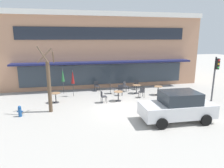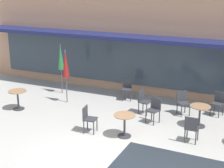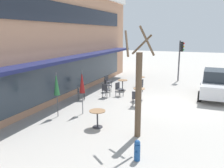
% 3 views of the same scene
% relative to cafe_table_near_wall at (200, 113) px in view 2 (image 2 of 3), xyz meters
% --- Properties ---
extents(ground_plane, '(80.00, 80.00, 0.00)m').
position_rel_cafe_table_near_wall_xyz_m(ground_plane, '(-2.32, -3.43, -0.52)').
color(ground_plane, '#ADA8A0').
extents(building_facade, '(19.49, 9.10, 7.14)m').
position_rel_cafe_table_near_wall_xyz_m(building_facade, '(-2.32, 6.53, 3.06)').
color(building_facade, tan).
rests_on(building_facade, ground).
extents(cafe_table_near_wall, '(0.70, 0.70, 0.76)m').
position_rel_cafe_table_near_wall_xyz_m(cafe_table_near_wall, '(0.00, 0.00, 0.00)').
color(cafe_table_near_wall, '#333338').
rests_on(cafe_table_near_wall, ground).
extents(cafe_table_streetside, '(0.70, 0.70, 0.76)m').
position_rel_cafe_table_near_wall_xyz_m(cafe_table_streetside, '(-2.07, -1.77, 0.00)').
color(cafe_table_streetside, '#333338').
rests_on(cafe_table_streetside, ground).
extents(cafe_table_mid_patio, '(0.70, 0.70, 0.76)m').
position_rel_cafe_table_near_wall_xyz_m(cafe_table_mid_patio, '(-6.76, -1.20, 0.00)').
color(cafe_table_mid_patio, '#333338').
rests_on(cafe_table_mid_patio, ground).
extents(patio_umbrella_green_folded, '(0.28, 0.28, 2.20)m').
position_rel_cafe_table_near_wall_xyz_m(patio_umbrella_green_folded, '(-5.43, 0.25, 1.11)').
color(patio_umbrella_green_folded, '#4C4C51').
rests_on(patio_umbrella_green_folded, ground).
extents(patio_umbrella_cream_folded, '(0.28, 0.28, 2.20)m').
position_rel_cafe_table_near_wall_xyz_m(patio_umbrella_cream_folded, '(-6.24, 1.19, 1.11)').
color(patio_umbrella_cream_folded, '#4C4C51').
rests_on(patio_umbrella_cream_folded, ground).
extents(cafe_chair_0, '(0.45, 0.45, 0.89)m').
position_rel_cafe_table_near_wall_xyz_m(cafe_chair_0, '(-3.30, -1.92, 0.01)').
color(cafe_chair_0, '#333338').
rests_on(cafe_chair_0, ground).
extents(cafe_chair_1, '(0.40, 0.40, 0.89)m').
position_rel_cafe_table_near_wall_xyz_m(cafe_chair_1, '(-0.02, -1.33, 0.01)').
color(cafe_chair_1, '#333338').
rests_on(cafe_chair_1, ground).
extents(cafe_chair_2, '(0.50, 0.50, 0.89)m').
position_rel_cafe_table_near_wall_xyz_m(cafe_chair_2, '(0.44, 1.34, 0.01)').
color(cafe_chair_2, '#333338').
rests_on(cafe_chair_2, ground).
extents(cafe_chair_3, '(0.51, 0.51, 0.89)m').
position_rel_cafe_table_near_wall_xyz_m(cafe_chair_3, '(-3.30, 1.58, 0.01)').
color(cafe_chair_3, '#333338').
rests_on(cafe_chair_3, ground).
extents(cafe_chair_4, '(0.56, 0.56, 0.89)m').
position_rel_cafe_table_near_wall_xyz_m(cafe_chair_4, '(-0.78, 0.88, 0.01)').
color(cafe_chair_4, '#333338').
rests_on(cafe_chair_4, ground).
extents(cafe_chair_5, '(0.51, 0.51, 0.89)m').
position_rel_cafe_table_near_wall_xyz_m(cafe_chair_5, '(-1.54, -0.27, 0.01)').
color(cafe_chair_5, '#333338').
rests_on(cafe_chair_5, ground).
extents(cafe_chair_6, '(0.46, 0.46, 0.89)m').
position_rel_cafe_table_near_wall_xyz_m(cafe_chair_6, '(-2.17, 0.39, 0.01)').
color(cafe_chair_6, '#333338').
rests_on(cafe_chair_6, ground).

